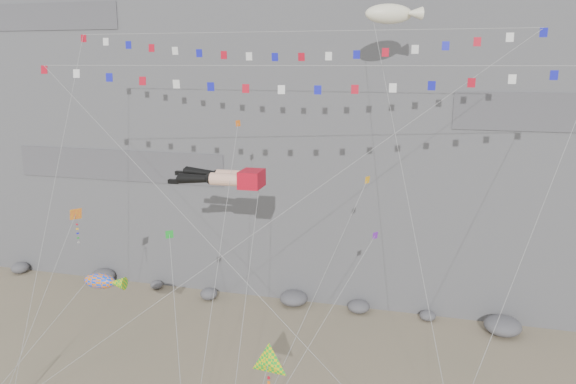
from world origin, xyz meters
name	(u,v)px	position (x,y,z in m)	size (l,w,h in m)	color
cliff	(330,32)	(0.00, 32.00, 25.00)	(80.00, 28.00, 50.00)	slate
talus_boulders	(294,298)	(0.00, 17.00, 0.60)	(60.00, 3.00, 1.20)	#5C5C61
legs_kite	(226,178)	(-2.52, 7.43, 13.69)	(9.63, 16.44, 20.79)	red
flag_banner_upper	(288,32)	(1.79, 8.44, 23.78)	(31.93, 11.78, 30.62)	red
flag_banner_lower	(300,66)	(3.54, 4.90, 21.56)	(34.09, 9.83, 24.77)	red
harlequin_kite	(75,215)	(-12.16, 3.11, 11.37)	(2.92, 7.61, 13.33)	red
fish_windsock	(100,281)	(-9.66, 1.71, 7.23)	(7.21, 7.30, 11.11)	orange
delta_kite	(268,364)	(3.74, -2.63, 5.50)	(2.43, 6.50, 8.19)	yellow
blimp_windsock	(389,15)	(8.10, 12.68, 25.09)	(8.60, 16.55, 29.90)	white
small_kite_a	(237,132)	(-2.22, 9.00, 16.84)	(2.68, 14.99, 22.67)	orange
small_kite_b	(372,240)	(8.21, 6.27, 10.27)	(6.52, 12.10, 16.66)	purple
small_kite_c	(170,238)	(-3.75, 0.82, 11.07)	(5.30, 8.78, 14.64)	green
small_kite_d	(365,186)	(7.53, 6.75, 13.83)	(5.72, 13.62, 19.89)	#F3A414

